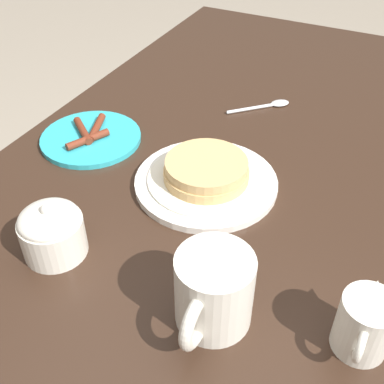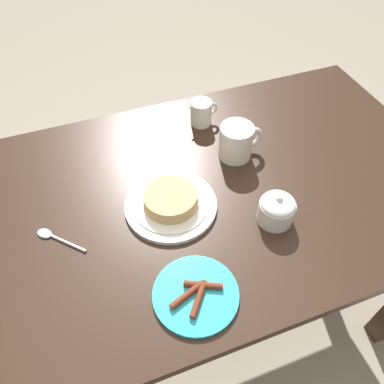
% 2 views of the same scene
% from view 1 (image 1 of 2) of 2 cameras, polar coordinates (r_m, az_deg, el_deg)
% --- Properties ---
extents(dining_table, '(1.60, 0.81, 0.77)m').
position_cam_1_polar(dining_table, '(0.88, 2.97, -5.71)').
color(dining_table, '#332116').
rests_on(dining_table, ground_plane).
extents(pancake_plate, '(0.24, 0.24, 0.05)m').
position_cam_1_polar(pancake_plate, '(0.79, 1.64, 1.79)').
color(pancake_plate, white).
rests_on(pancake_plate, dining_table).
extents(side_plate_bacon, '(0.19, 0.19, 0.02)m').
position_cam_1_polar(side_plate_bacon, '(0.93, -11.91, 6.34)').
color(side_plate_bacon, '#2DADBC').
rests_on(side_plate_bacon, dining_table).
extents(coffee_mug, '(0.13, 0.09, 0.10)m').
position_cam_1_polar(coffee_mug, '(0.58, 2.48, -11.71)').
color(coffee_mug, silver).
rests_on(coffee_mug, dining_table).
extents(creamer_pitcher, '(0.10, 0.07, 0.09)m').
position_cam_1_polar(creamer_pitcher, '(0.60, 19.83, -14.44)').
color(creamer_pitcher, silver).
rests_on(creamer_pitcher, dining_table).
extents(sugar_bowl, '(0.09, 0.09, 0.09)m').
position_cam_1_polar(sugar_bowl, '(0.69, -16.28, -4.45)').
color(sugar_bowl, silver).
rests_on(sugar_bowl, dining_table).
extents(spoon, '(0.11, 0.11, 0.01)m').
position_cam_1_polar(spoon, '(1.03, 9.20, 10.11)').
color(spoon, silver).
rests_on(spoon, dining_table).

